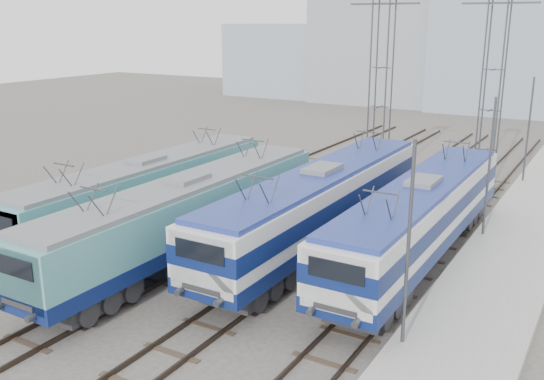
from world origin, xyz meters
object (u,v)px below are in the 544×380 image
at_px(locomotive_center_right, 320,201).
at_px(mast_mid, 489,171).
at_px(catenary_tower_west, 381,81).
at_px(catenary_tower_east, 492,84).
at_px(locomotive_far_right, 420,214).
at_px(locomotive_center_left, 185,213).
at_px(mast_front, 408,250).
at_px(locomotive_far_left, 145,188).
at_px(mast_rear, 528,132).

height_order(locomotive_center_right, mast_mid, mast_mid).
relative_size(catenary_tower_west, catenary_tower_east, 1.00).
bearing_deg(locomotive_far_right, mast_mid, 67.87).
height_order(locomotive_center_right, catenary_tower_west, catenary_tower_west).
height_order(locomotive_center_left, locomotive_far_right, locomotive_center_left).
xyz_separation_m(catenary_tower_west, mast_front, (8.60, -20.00, -3.14)).
relative_size(locomotive_far_left, mast_mid, 2.46).
bearing_deg(locomotive_center_left, mast_mid, 41.07).
bearing_deg(locomotive_center_right, locomotive_center_left, -137.00).
distance_m(catenary_tower_west, mast_mid, 12.16).
relative_size(locomotive_center_left, mast_mid, 2.55).
height_order(locomotive_center_right, catenary_tower_east, catenary_tower_east).
relative_size(catenary_tower_west, mast_mid, 1.71).
xyz_separation_m(locomotive_far_left, mast_front, (15.35, -4.94, 1.35)).
distance_m(locomotive_center_left, mast_front, 11.22).
xyz_separation_m(locomotive_center_right, locomotive_far_right, (4.50, 0.71, -0.09)).
bearing_deg(mast_rear, catenary_tower_west, -155.06).
height_order(locomotive_far_right, mast_mid, mast_mid).
distance_m(catenary_tower_east, mast_rear, 4.28).
bearing_deg(locomotive_far_left, catenary_tower_east, 52.17).
distance_m(catenary_tower_west, mast_rear, 9.99).
distance_m(catenary_tower_east, mast_front, 22.32).
xyz_separation_m(locomotive_far_left, catenary_tower_west, (6.75, 15.06, 4.49)).
relative_size(mast_front, mast_mid, 1.00).
relative_size(locomotive_far_left, catenary_tower_east, 1.44).
bearing_deg(locomotive_far_right, mast_rear, 83.62).
height_order(catenary_tower_east, mast_rear, catenary_tower_east).
xyz_separation_m(catenary_tower_west, mast_rear, (8.60, 4.00, -3.14)).
height_order(locomotive_center_left, catenary_tower_east, catenary_tower_east).
bearing_deg(mast_rear, mast_mid, -90.00).
height_order(locomotive_center_left, catenary_tower_west, catenary_tower_west).
xyz_separation_m(locomotive_far_left, locomotive_far_right, (13.50, 2.52, 0.12)).
distance_m(locomotive_center_right, catenary_tower_west, 14.11).
relative_size(locomotive_center_right, locomotive_far_right, 1.04).
relative_size(catenary_tower_east, mast_front, 1.71).
distance_m(locomotive_far_right, mast_rear, 16.70).
bearing_deg(mast_rear, mast_front, -90.00).
height_order(mast_mid, mast_rear, same).
xyz_separation_m(locomotive_center_right, mast_rear, (6.35, 17.26, 1.14)).
height_order(locomotive_far_left, mast_mid, mast_mid).
xyz_separation_m(locomotive_center_left, catenary_tower_west, (2.25, 17.46, 4.41)).
height_order(locomotive_center_left, mast_front, mast_front).
distance_m(locomotive_center_right, catenary_tower_east, 16.41).
relative_size(locomotive_far_left, mast_front, 2.46).
bearing_deg(catenary_tower_west, mast_front, -66.73).
xyz_separation_m(catenary_tower_east, mast_mid, (2.10, -10.00, -3.14)).
xyz_separation_m(catenary_tower_west, catenary_tower_east, (6.50, 2.00, 0.00)).
bearing_deg(catenary_tower_west, mast_mid, -42.93).
height_order(locomotive_far_left, catenary_tower_west, catenary_tower_west).
xyz_separation_m(locomotive_center_left, catenary_tower_east, (8.75, 19.46, 4.41)).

